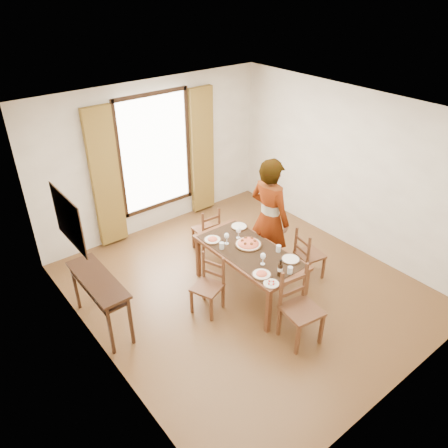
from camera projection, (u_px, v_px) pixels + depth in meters
ground at (245, 288)px, 6.72m from camera, size 5.00×5.00×0.00m
room_shell at (241, 195)px, 6.02m from camera, size 4.60×5.10×2.74m
console_table at (98, 285)px, 5.69m from camera, size 0.38×1.20×0.80m
dining_table at (249, 254)px, 6.30m from camera, size 0.83×1.70×0.76m
chair_west at (208, 287)px, 6.12m from camera, size 0.49×0.49×0.86m
chair_north at (207, 231)px, 7.42m from camera, size 0.40×0.40×0.84m
chair_south at (300, 309)px, 5.60m from camera, size 0.52×0.52×1.03m
chair_east at (308, 255)px, 6.77m from camera, size 0.45×0.45×0.86m
man at (269, 219)px, 6.60m from camera, size 0.80×0.60×1.95m
plate_sw at (262, 273)px, 5.74m from camera, size 0.27×0.27×0.05m
plate_se at (291, 258)px, 6.04m from camera, size 0.27×0.27×0.05m
plate_nw at (212, 239)px, 6.47m from camera, size 0.27×0.27×0.05m
plate_ne at (239, 226)px, 6.80m from camera, size 0.27×0.27×0.05m
pasta_platter at (248, 242)px, 6.35m from camera, size 0.40×0.40×0.10m
caprese_plate at (271, 283)px, 5.58m from camera, size 0.20×0.20×0.04m
wine_glass_a at (263, 259)px, 5.92m from camera, size 0.08×0.08×0.18m
wine_glass_b at (238, 233)px, 6.49m from camera, size 0.08×0.08×0.18m
wine_glass_c at (227, 238)px, 6.36m from camera, size 0.08×0.08×0.18m
tumbler_a at (278, 248)px, 6.21m from camera, size 0.07×0.07×0.10m
tumbler_b at (222, 246)px, 6.27m from camera, size 0.07×0.07×0.10m
tumbler_c at (290, 270)px, 5.77m from camera, size 0.07×0.07×0.10m
wine_bottle at (280, 268)px, 5.69m from camera, size 0.07×0.07×0.25m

